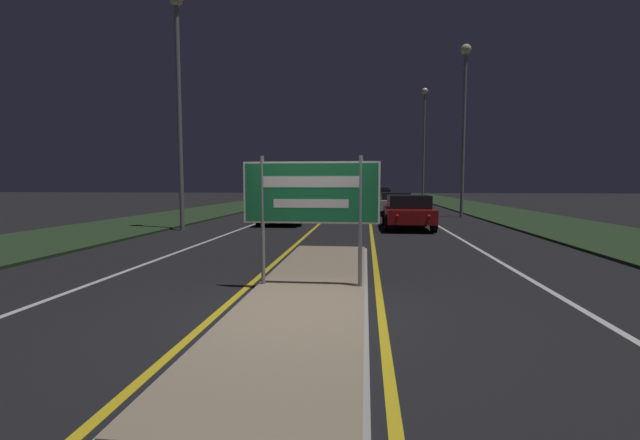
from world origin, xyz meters
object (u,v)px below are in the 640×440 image
at_px(car_receding_1, 395,202).
at_px(car_receding_3, 382,193).
at_px(streetlight_left_near, 178,78).
at_px(highway_sign, 311,197).
at_px(streetlight_right_far, 424,126).
at_px(car_receding_0, 408,211).
at_px(streetlight_right_near, 464,103).
at_px(car_approaching_1, 320,198).
at_px(car_approaching_0, 285,208).
at_px(car_receding_2, 382,196).

bearing_deg(car_receding_1, car_receding_3, 89.92).
bearing_deg(car_receding_3, streetlight_left_near, -105.87).
xyz_separation_m(highway_sign, streetlight_left_near, (-6.42, 9.15, 4.36)).
distance_m(highway_sign, streetlight_right_far, 36.95).
bearing_deg(car_receding_1, car_receding_0, -90.12).
relative_size(highway_sign, streetlight_left_near, 0.26).
distance_m(streetlight_right_near, streetlight_right_far, 18.65).
xyz_separation_m(streetlight_right_far, car_receding_0, (-3.90, -25.18, -6.79)).
xyz_separation_m(streetlight_right_near, car_receding_1, (-3.59, 1.72, -5.59)).
distance_m(streetlight_right_near, car_approaching_1, 14.71).
xyz_separation_m(car_approaching_0, car_approaching_1, (0.11, 14.95, -0.02)).
relative_size(streetlight_right_far, car_receding_2, 2.45).
bearing_deg(car_receding_2, streetlight_left_near, -110.64).
xyz_separation_m(streetlight_right_near, car_receding_2, (-3.87, 15.42, -5.59)).
bearing_deg(car_receding_0, car_receding_1, 89.88).
height_order(highway_sign, car_approaching_0, highway_sign).
bearing_deg(car_approaching_0, car_receding_1, 49.43).
height_order(car_receding_2, car_receding_3, car_receding_3).
height_order(car_approaching_0, car_approaching_1, car_approaching_0).
bearing_deg(car_approaching_0, car_receding_2, 75.33).
xyz_separation_m(streetlight_left_near, car_receding_0, (9.14, 1.55, -5.28)).
distance_m(streetlight_right_far, car_approaching_1, 14.32).
relative_size(highway_sign, car_receding_1, 0.53).
distance_m(streetlight_left_near, car_receding_0, 10.67).
xyz_separation_m(streetlight_right_near, car_receding_0, (-3.61, -6.57, -5.57)).
relative_size(highway_sign, car_receding_2, 0.53).
height_order(streetlight_left_near, streetlight_right_near, streetlight_right_near).
xyz_separation_m(car_receding_0, car_receding_2, (-0.27, 21.99, -0.02)).
relative_size(car_receding_1, car_approaching_1, 1.01).
bearing_deg(car_approaching_1, car_receding_3, 68.60).
distance_m(car_receding_1, car_receding_2, 13.70).
bearing_deg(car_receding_0, car_receding_3, 89.91).
xyz_separation_m(car_receding_3, car_approaching_1, (-5.50, -14.03, -0.02)).
bearing_deg(car_approaching_0, streetlight_left_near, -137.04).
bearing_deg(car_approaching_1, streetlight_right_near, -48.29).
height_order(streetlight_right_far, car_receding_3, streetlight_right_far).
relative_size(streetlight_right_near, car_receding_2, 2.08).
bearing_deg(streetlight_left_near, car_approaching_0, 42.96).
relative_size(streetlight_right_near, streetlight_right_far, 0.85).
height_order(highway_sign, car_receding_0, highway_sign).
distance_m(streetlight_left_near, car_receding_1, 14.45).
bearing_deg(streetlight_left_near, car_receding_3, 74.13).
distance_m(streetlight_left_near, car_approaching_0, 7.19).
xyz_separation_m(highway_sign, car_receding_0, (2.71, 10.70, -0.92)).
xyz_separation_m(highway_sign, car_receding_3, (2.76, 41.46, -0.90)).
bearing_deg(streetlight_right_near, car_receding_3, 98.37).
bearing_deg(car_receding_2, streetlight_right_near, -75.90).
xyz_separation_m(car_receding_1, car_approaching_0, (-5.58, -6.52, 0.02)).
bearing_deg(car_approaching_0, highway_sign, -77.14).
bearing_deg(car_receding_1, streetlight_right_near, -25.62).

